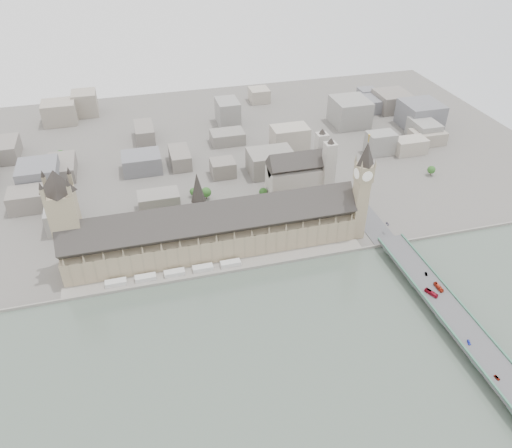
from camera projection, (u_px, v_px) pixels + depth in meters
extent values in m
plane|color=#595651|center=(218.00, 264.00, 451.13)|extent=(900.00, 900.00, 0.00)
plane|color=#4D5B4E|center=(269.00, 422.00, 320.49)|extent=(600.00, 600.00, 0.00)
cube|color=gray|center=(221.00, 273.00, 438.39)|extent=(600.00, 1.50, 3.00)
cube|color=gray|center=(220.00, 268.00, 444.62)|extent=(270.00, 15.00, 2.00)
cube|color=silver|center=(116.00, 283.00, 424.22)|extent=(18.00, 7.00, 4.00)
cube|color=silver|center=(146.00, 278.00, 429.52)|extent=(18.00, 7.00, 4.00)
cube|color=silver|center=(175.00, 273.00, 434.82)|extent=(18.00, 7.00, 4.00)
cube|color=silver|center=(203.00, 268.00, 440.12)|extent=(18.00, 7.00, 4.00)
cube|color=silver|center=(230.00, 263.00, 445.41)|extent=(18.00, 7.00, 4.00)
cube|color=tan|center=(213.00, 240.00, 459.80)|extent=(265.00, 40.00, 25.00)
cube|color=#2F2D2A|center=(212.00, 220.00, 446.86)|extent=(265.00, 40.73, 40.73)
cube|color=tan|center=(359.00, 209.00, 468.94)|extent=(12.00, 12.00, 62.00)
cube|color=gray|center=(364.00, 173.00, 446.60)|extent=(14.00, 14.00, 16.00)
cylinder|color=white|center=(371.00, 172.00, 448.12)|extent=(0.60, 10.00, 10.00)
cylinder|color=white|center=(357.00, 174.00, 445.07)|extent=(0.60, 10.00, 10.00)
cylinder|color=white|center=(361.00, 169.00, 452.30)|extent=(10.00, 0.60, 10.00)
cylinder|color=white|center=(367.00, 176.00, 440.90)|extent=(10.00, 0.60, 10.00)
cone|color=#2A2522|center=(367.00, 153.00, 435.71)|extent=(17.00, 17.00, 22.00)
cylinder|color=gold|center=(369.00, 139.00, 427.69)|extent=(1.00, 1.00, 6.00)
sphere|color=gold|center=(369.00, 135.00, 425.68)|extent=(2.00, 2.00, 2.00)
cone|color=gray|center=(369.00, 156.00, 446.24)|extent=(2.40, 2.40, 8.00)
cone|color=gray|center=(356.00, 158.00, 443.49)|extent=(2.40, 2.40, 8.00)
cone|color=gray|center=(376.00, 163.00, 435.95)|extent=(2.40, 2.40, 8.00)
cone|color=gray|center=(362.00, 165.00, 433.20)|extent=(2.40, 2.40, 8.00)
cube|color=tan|center=(69.00, 232.00, 422.94)|extent=(23.00, 23.00, 80.00)
cone|color=#2A2522|center=(55.00, 181.00, 394.30)|extent=(30.00, 30.00, 20.00)
cylinder|color=gray|center=(199.00, 211.00, 444.96)|extent=(12.00, 12.00, 20.00)
cone|color=#2A2522|center=(197.00, 187.00, 431.21)|extent=(13.00, 13.00, 28.00)
cube|color=#474749|center=(430.00, 292.00, 413.24)|extent=(25.00, 325.00, 10.25)
cube|color=#A29A92|center=(295.00, 182.00, 538.85)|extent=(60.00, 28.00, 34.00)
cube|color=#2F2D2A|center=(296.00, 163.00, 526.25)|extent=(60.00, 28.28, 28.28)
cube|color=#A29A92|center=(320.00, 161.00, 546.54)|extent=(12.00, 12.00, 64.00)
cube|color=#A29A92|center=(328.00, 171.00, 527.54)|extent=(12.00, 12.00, 64.00)
imported|color=maroon|center=(431.00, 293.00, 402.45)|extent=(7.08, 11.83, 3.26)
imported|color=#B32C16|center=(438.00, 287.00, 408.23)|extent=(2.83, 11.20, 3.11)
imported|color=#1B2BB3|center=(469.00, 342.00, 360.82)|extent=(3.44, 5.05, 1.60)
imported|color=gray|center=(426.00, 274.00, 422.95)|extent=(2.74, 4.57, 1.42)
imported|color=gray|center=(497.00, 378.00, 335.63)|extent=(2.40, 4.66, 1.26)
imported|color=gray|center=(387.00, 224.00, 483.75)|extent=(2.01, 4.91, 1.42)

